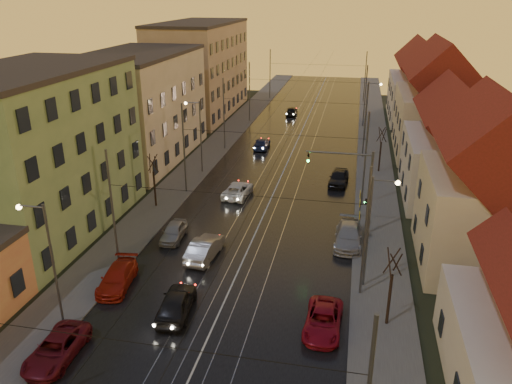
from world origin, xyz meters
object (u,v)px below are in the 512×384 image
Objects in this scene: driving_car_0 at (176,303)px; driving_car_4 at (292,111)px; street_lamp_1 at (374,222)px; driving_car_2 at (238,190)px; street_lamp_3 at (369,106)px; parked_left_2 at (117,277)px; parked_right_0 at (323,320)px; parked_right_1 at (348,236)px; parked_left_3 at (174,231)px; driving_car_3 at (262,144)px; street_lamp_2 at (198,130)px; street_lamp_0 at (47,254)px; driving_car_1 at (205,248)px; traffic_light_mast at (358,182)px; parked_left_1 at (57,348)px; parked_right_2 at (339,177)px.

driving_car_0 reaches higher than driving_car_4.
street_lamp_1 reaches higher than driving_car_2.
street_lamp_3 is 1.73× the size of parked_left_2.
parked_right_1 reaches higher than parked_right_0.
driving_car_4 is 45.30m from parked_left_3.
street_lamp_2 is at bearing 60.65° from driving_car_3.
street_lamp_3 is 2.05× the size of parked_left_3.
parked_left_2 is at bearing -29.55° from driving_car_0.
parked_right_1 reaches higher than parked_left_2.
street_lamp_0 is at bearing -106.42° from parked_left_3.
street_lamp_2 is at bearing -66.93° from driving_car_1.
parked_right_0 is (9.06, 0.23, -0.15)m from driving_car_0.
street_lamp_0 reaches higher than traffic_light_mast.
parked_right_1 is (-0.39, -1.93, -3.85)m from traffic_light_mast.
street_lamp_1 reaches higher than parked_right_0.
traffic_light_mast is (-1.11, -28.00, -0.29)m from street_lamp_3.
street_lamp_3 is at bearing 90.00° from street_lamp_1.
driving_car_2 is (-0.38, 12.30, -0.11)m from driving_car_1.
street_lamp_2 is at bearing 141.42° from parked_right_1.
parked_left_1 is 22.54m from parked_right_1.
street_lamp_0 is at bearing 79.36° from driving_car_2.
traffic_light_mast is at bearing 155.81° from driving_car_2.
driving_car_1 reaches higher than driving_car_2.
parked_right_1 is at bearing 100.86° from driving_car_4.
driving_car_0 is (6.52, -25.42, -4.09)m from street_lamp_2.
street_lamp_0 reaches higher than parked_right_0.
parked_right_2 is at bearing -113.11° from driving_car_1.
driving_car_1 is (-0.35, 7.20, -0.01)m from driving_car_0.
driving_car_4 is at bearing -97.22° from driving_car_3.
traffic_light_mast is (17.10, -12.00, -0.29)m from street_lamp_2.
driving_car_4 is 0.91× the size of parked_left_1.
street_lamp_1 is 27.05m from street_lamp_2.
driving_car_4 is 44.51m from parked_right_1.
driving_car_1 is 47.58m from driving_car_4.
street_lamp_2 is 19.68m from driving_car_1.
street_lamp_3 reaches higher than traffic_light_mast.
street_lamp_1 is at bearing -47.68° from street_lamp_2.
street_lamp_2 is 30.32m from driving_car_4.
driving_car_0 is 0.89× the size of parked_right_1.
traffic_light_mast is 13.14m from driving_car_1.
driving_car_3 is (-0.74, 16.27, -0.02)m from driving_car_2.
street_lamp_3 is (0.00, 36.00, 0.00)m from street_lamp_1.
traffic_light_mast is at bearing 97.91° from street_lamp_1.
street_lamp_0 is 13.20m from parked_left_3.
driving_car_0 is 0.97× the size of driving_car_2.
street_lamp_2 is 2.05× the size of parked_left_3.
street_lamp_0 is 28.00m from street_lamp_2.
traffic_light_mast reaches higher than parked_left_3.
driving_car_1 is (-10.93, -6.23, -3.82)m from traffic_light_mast.
street_lamp_2 is 1.78× the size of parked_right_2.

